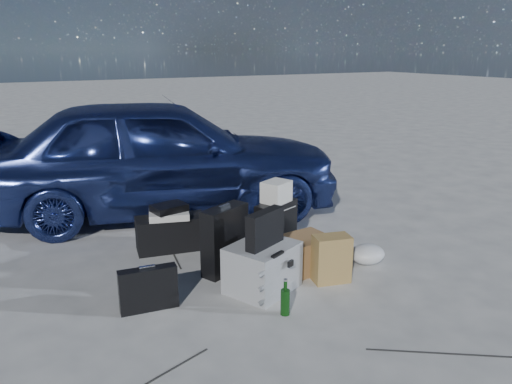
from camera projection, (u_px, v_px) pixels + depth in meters
ground at (275, 309)px, 3.76m from camera, size 60.00×60.00×0.00m
car at (161, 155)px, 5.80m from camera, size 4.38×2.75×1.39m
pelican_case at (262, 267)px, 4.02m from camera, size 0.66×0.61×0.39m
laptop_bag at (265, 229)px, 3.91m from camera, size 0.39×0.24×0.29m
briefcase at (148, 289)px, 3.71m from camera, size 0.44×0.15×0.33m
suitcase_left at (225, 240)px, 4.32m from camera, size 0.48×0.33×0.59m
suitcase_right at (276, 230)px, 4.64m from camera, size 0.47×0.31×0.54m
white_carton at (276, 192)px, 4.55m from camera, size 0.30×0.28×0.20m
duffel_bag at (171, 233)px, 4.84m from camera, size 0.70×0.41×0.33m
flat_box_white at (169, 215)px, 4.77m from camera, size 0.44×0.38×0.07m
flat_box_black at (169, 208)px, 4.75m from camera, size 0.34×0.27×0.07m
kraft_bag at (331, 259)px, 4.16m from camera, size 0.34×0.25×0.40m
cardboard_box at (306, 253)px, 4.41m from camera, size 0.43×0.38×0.30m
plastic_bag at (367, 254)px, 4.54m from camera, size 0.36×0.32×0.18m
green_bottle at (285, 298)px, 3.65m from camera, size 0.09×0.09×0.27m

